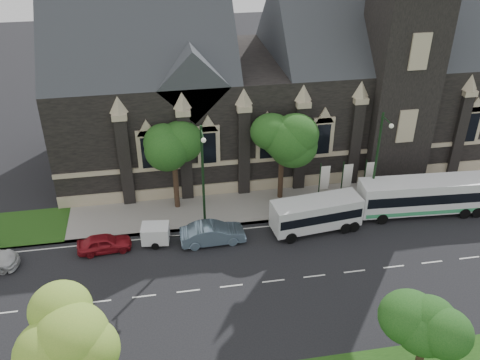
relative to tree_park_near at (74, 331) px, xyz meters
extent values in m
plane|color=black|center=(11.77, 8.77, -6.42)|extent=(160.00, 160.00, 0.00)
cube|color=gray|center=(11.77, 18.27, -6.34)|extent=(80.00, 5.00, 0.15)
cube|color=black|center=(15.77, 28.27, -1.42)|extent=(40.00, 15.00, 10.00)
cube|color=#303338|center=(3.77, 28.27, 3.58)|extent=(16.00, 15.00, 15.00)
cube|color=#303338|center=(25.77, 28.27, 3.58)|extent=(20.00, 15.00, 15.00)
cube|color=#303338|center=(7.77, 23.77, 3.58)|extent=(6.00, 6.00, 6.00)
cube|color=black|center=(25.77, 22.27, 2.58)|extent=(5.50, 5.50, 18.00)
cube|color=tan|center=(15.77, 20.73, -3.22)|extent=(40.00, 0.22, 0.40)
cube|color=tan|center=(15.77, 20.73, -5.82)|extent=(40.00, 0.25, 1.20)
cube|color=black|center=(13.77, 20.59, -1.62)|extent=(1.20, 0.12, 2.80)
sphere|color=#75A732|center=(-0.23, -0.23, -0.20)|extent=(4.16, 4.16, 4.16)
sphere|color=#75A732|center=(0.55, 0.55, 0.58)|extent=(3.12, 3.12, 3.12)
sphere|color=#194916|center=(17.77, -0.73, -1.94)|extent=(3.20, 3.20, 3.20)
sphere|color=#194916|center=(18.37, -0.13, -1.34)|extent=(2.40, 2.40, 2.40)
cylinder|color=black|center=(14.77, 19.27, -4.44)|extent=(0.44, 0.44, 3.96)
sphere|color=#194916|center=(14.77, 19.27, -0.78)|extent=(3.84, 3.84, 3.84)
sphere|color=#194916|center=(15.49, 19.99, -0.06)|extent=(2.88, 2.88, 2.88)
cylinder|color=black|center=(5.77, 19.27, -4.44)|extent=(0.44, 0.44, 3.96)
sphere|color=#194916|center=(5.77, 19.27, -0.85)|extent=(3.68, 3.68, 3.68)
sphere|color=#194916|center=(6.46, 19.96, -0.16)|extent=(2.76, 2.76, 2.76)
cylinder|color=black|center=(21.77, 16.07, -1.92)|extent=(0.20, 0.20, 9.00)
cylinder|color=black|center=(21.77, 15.27, 2.28)|extent=(0.10, 1.60, 0.10)
sphere|color=silver|center=(21.77, 14.47, 2.18)|extent=(0.36, 0.36, 0.36)
cylinder|color=black|center=(7.77, 16.07, -1.92)|extent=(0.20, 0.20, 9.00)
cylinder|color=black|center=(7.77, 15.27, 2.28)|extent=(0.10, 1.60, 0.10)
sphere|color=silver|center=(7.77, 14.47, 2.18)|extent=(0.36, 0.36, 0.36)
cylinder|color=black|center=(17.77, 17.77, -4.42)|extent=(0.10, 0.10, 4.00)
cube|color=white|center=(18.22, 17.77, -3.82)|extent=(0.80, 0.04, 2.20)
cylinder|color=black|center=(19.77, 17.77, -4.42)|extent=(0.10, 0.10, 4.00)
cube|color=white|center=(20.22, 17.77, -3.82)|extent=(0.80, 0.04, 2.20)
cylinder|color=black|center=(21.77, 17.77, -4.42)|extent=(0.10, 0.10, 4.00)
cube|color=white|center=(22.22, 17.77, -3.82)|extent=(0.80, 0.04, 2.20)
cube|color=silver|center=(25.94, 14.97, -4.61)|extent=(10.98, 2.88, 2.72)
cube|color=black|center=(25.94, 14.97, -4.45)|extent=(10.55, 2.89, 0.89)
cube|color=#389A60|center=(25.94, 14.97, -5.67)|extent=(10.55, 2.88, 0.35)
cylinder|color=black|center=(22.08, 14.05, -5.97)|extent=(0.91, 0.33, 0.90)
cylinder|color=black|center=(22.21, 16.32, -5.97)|extent=(0.91, 0.33, 0.90)
cylinder|color=black|center=(29.13, 13.66, -5.97)|extent=(0.91, 0.33, 0.90)
cylinder|color=black|center=(29.26, 15.92, -5.97)|extent=(0.91, 0.33, 0.90)
cylinder|color=black|center=(30.22, 13.59, -5.97)|extent=(0.91, 0.33, 0.90)
cylinder|color=black|center=(30.35, 15.86, -5.97)|extent=(0.91, 0.33, 0.90)
cube|color=silver|center=(16.45, 14.23, -4.82)|extent=(7.32, 3.03, 2.29)
cube|color=black|center=(16.45, 14.23, -4.71)|extent=(7.04, 3.04, 0.77)
cylinder|color=black|center=(14.10, 12.83, -5.97)|extent=(0.93, 0.38, 0.90)
cylinder|color=black|center=(13.85, 15.05, -5.97)|extent=(0.93, 0.38, 0.90)
cylinder|color=black|center=(18.70, 13.36, -5.97)|extent=(0.93, 0.38, 0.90)
cylinder|color=black|center=(18.44, 15.58, -5.97)|extent=(0.93, 0.38, 0.90)
cylinder|color=black|center=(19.40, 13.44, -5.97)|extent=(0.93, 0.38, 0.90)
cylinder|color=black|center=(19.15, 15.66, -5.97)|extent=(0.93, 0.38, 0.90)
cube|color=silver|center=(3.80, 14.59, -5.48)|extent=(2.24, 1.79, 1.35)
cylinder|color=black|center=(3.70, 13.82, -6.13)|extent=(0.60, 0.28, 0.58)
cylinder|color=black|center=(3.89, 15.36, -6.13)|extent=(0.60, 0.28, 0.58)
cylinder|color=black|center=(5.13, 14.43, -5.85)|extent=(1.24, 0.23, 0.08)
imported|color=slate|center=(8.15, 13.97, -5.59)|extent=(5.06, 1.91, 1.65)
imported|color=maroon|center=(-0.06, 14.33, -5.73)|extent=(4.11, 1.87, 1.37)
camera|label=1|loc=(4.66, -18.47, 18.48)|focal=39.16mm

